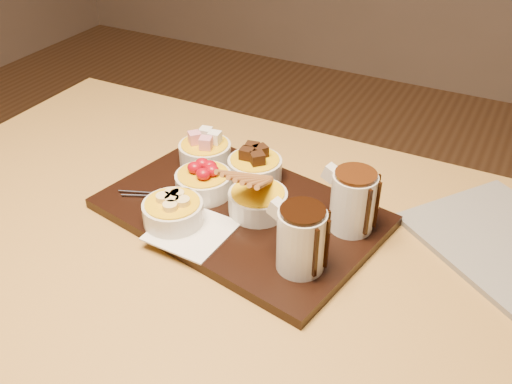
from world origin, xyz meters
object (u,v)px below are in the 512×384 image
at_px(serving_board, 241,212).
at_px(newspaper, 512,246).
at_px(dining_table, 207,270).
at_px(bowl_strawberries, 204,184).
at_px(pitcher_milk_chocolate, 353,202).
at_px(pitcher_dark_chocolate, 301,240).

distance_m(serving_board, newspaper, 0.45).
relative_size(dining_table, newspaper, 4.01).
height_order(bowl_strawberries, pitcher_milk_chocolate, pitcher_milk_chocolate).
bearing_deg(serving_board, newspaper, 26.99).
bearing_deg(dining_table, newspaper, 21.05).
xyz_separation_m(serving_board, newspaper, (0.43, 0.12, -0.00)).
height_order(dining_table, pitcher_dark_chocolate, pitcher_dark_chocolate).
height_order(serving_board, pitcher_milk_chocolate, pitcher_milk_chocolate).
relative_size(dining_table, pitcher_dark_chocolate, 12.15).
distance_m(dining_table, serving_board, 0.13).
height_order(dining_table, newspaper, newspaper).
bearing_deg(newspaper, pitcher_dark_chocolate, -106.33).
xyz_separation_m(serving_board, bowl_strawberries, (-0.08, 0.01, 0.03)).
bearing_deg(bowl_strawberries, serving_board, -7.16).
distance_m(bowl_strawberries, pitcher_dark_chocolate, 0.25).
relative_size(serving_board, bowl_strawberries, 4.60).
bearing_deg(serving_board, bowl_strawberries, -176.42).
relative_size(bowl_strawberries, pitcher_dark_chocolate, 1.01).
distance_m(pitcher_dark_chocolate, pitcher_milk_chocolate, 0.13).
bearing_deg(pitcher_dark_chocolate, serving_board, 160.02).
bearing_deg(newspaper, dining_table, -123.02).
height_order(serving_board, bowl_strawberries, bowl_strawberries).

